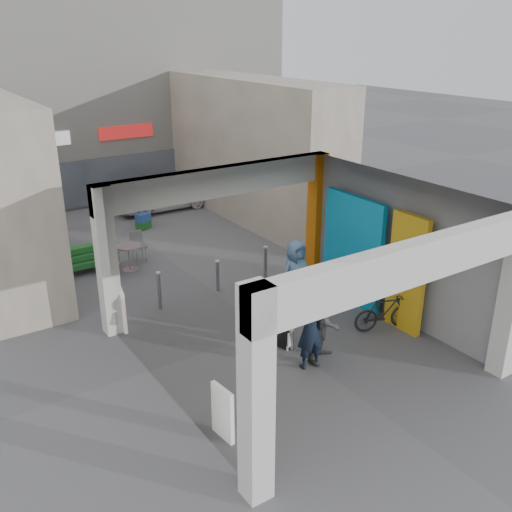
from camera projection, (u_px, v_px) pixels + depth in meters
ground at (268, 331)px, 13.28m from camera, size 90.00×90.00×0.00m
arcade_canopy at (312, 245)px, 12.07m from camera, size 6.40×6.45×6.40m
far_building at (69, 98)px, 22.62m from camera, size 18.00×4.08×8.00m
plaza_bldg_right at (253, 150)px, 20.46m from camera, size 2.00×9.00×5.00m
bollard_left at (159, 291)px, 14.20m from camera, size 0.09×0.09×0.97m
bollard_center at (218, 276)px, 15.20m from camera, size 0.09×0.09×0.86m
bollard_right at (265, 263)px, 15.95m from camera, size 0.09×0.09×0.93m
advert_board_near at (223, 412)px, 9.68m from camera, size 0.15×0.56×1.00m
advert_board_far at (123, 309)px, 13.22m from camera, size 0.20×0.55×1.00m
cafe_set at (122, 257)px, 16.71m from camera, size 1.51×1.22×0.91m
produce_stand at (79, 263)px, 16.37m from camera, size 1.11×0.60×0.73m
crate_stack at (143, 221)px, 19.98m from camera, size 0.54×0.49×0.56m
border_collie at (286, 336)px, 12.53m from camera, size 0.25×0.49×0.68m
man_with_dog at (310, 330)px, 11.60m from camera, size 0.65×0.46×1.71m
man_back_turned at (326, 318)px, 11.87m from camera, size 1.14×1.03×1.90m
man_elderly at (295, 274)px, 14.11m from camera, size 0.92×0.64×1.80m
man_crates at (141, 204)px, 20.13m from camera, size 0.96×0.43×1.61m
bicycle_front at (321, 278)px, 14.99m from camera, size 1.81×1.21×0.90m
bicycle_rear at (385, 312)px, 13.20m from camera, size 1.57×0.87×0.91m
white_van at (162, 194)px, 21.97m from camera, size 3.66×1.55×1.23m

